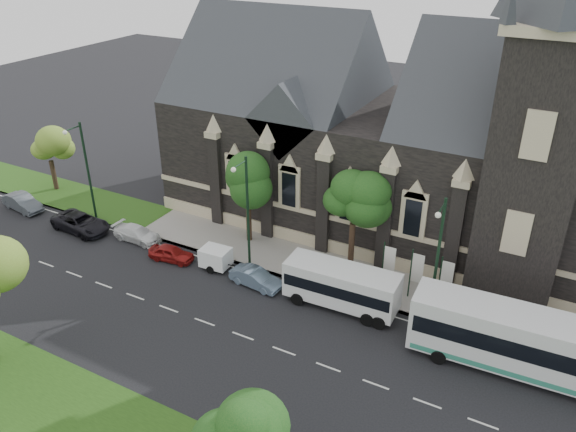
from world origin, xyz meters
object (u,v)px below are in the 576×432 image
Objects in this scene: tree_walk_right at (358,200)px; banner_flag_center at (415,270)px; tree_park_east at (244,421)px; street_lamp_far at (85,167)px; shuttle_bus at (342,285)px; car_far_grey at (22,202)px; street_lamp_mid at (246,207)px; car_far_black at (81,223)px; tour_coach at (531,344)px; car_far_red at (171,253)px; box_trailer at (216,257)px; banner_flag_left at (387,263)px; car_far_white at (137,234)px; tree_walk_left at (251,177)px; tree_walk_far at (51,146)px; sedan at (256,278)px; street_lamp_near at (437,256)px; banner_flag_right at (444,278)px.

tree_walk_right is 6.36m from banner_flag_center.
street_lamp_far is (-26.18, 16.42, 0.49)m from tree_park_east.
banner_flag_center is at bearing 35.07° from shuttle_bus.
street_lamp_far is 8.64m from car_far_grey.
banner_flag_center is (5.08, -1.71, -3.43)m from tree_walk_right.
street_lamp_mid is 16.29m from car_far_black.
car_far_grey is (-43.62, 0.47, -1.41)m from tour_coach.
street_lamp_far is 11.34m from car_far_red.
banner_flag_left is at bearing 11.53° from box_trailer.
street_lamp_far is at bearing 81.34° from car_far_white.
tree_walk_left reaches higher than car_far_black.
tree_walk_far is at bearing 158.50° from street_lamp_far.
tree_park_east is 1.74× the size of car_far_red.
tree_park_east is 1.57× the size of banner_flag_center.
tree_walk_far is 44.52m from tour_coach.
tree_park_east and tree_walk_far have the same top height.
tree_walk_left is at bearing -179.94° from tree_walk_right.
tree_walk_far is 19.16m from car_far_red.
car_far_grey is (-25.10, 0.32, 0.08)m from sedan.
box_trailer is at bearing -167.49° from banner_flag_center.
street_lamp_near reaches higher than box_trailer.
sedan is (-8.48, -3.77, -1.73)m from banner_flag_left.
car_far_black reaches higher than car_far_grey.
banner_flag_center is at bearing 131.93° from street_lamp_near.
banner_flag_right is (4.11, 18.32, -2.24)m from tree_park_east.
street_lamp_far is at bearing -165.74° from tree_walk_left.
car_far_white is at bearing -165.50° from tree_walk_right.
tour_coach is (44.16, -5.10, -2.47)m from tree_walk_far.
tree_walk_right is 1.75× the size of car_far_grey.
tree_walk_right reaches higher than car_far_red.
car_far_white is at bearing 174.35° from box_trailer.
street_lamp_near is 1.00× the size of street_lamp_far.
banner_flag_right is 20.53m from car_far_red.
tree_walk_far is at bearing 178.14° from banner_flag_center.
street_lamp_near is 2.25× the size of banner_flag_left.
car_far_red is (-3.99, -5.60, -5.12)m from tree_walk_left.
street_lamp_far reaches higher than banner_flag_left.
street_lamp_far reaches higher than banner_flag_center.
street_lamp_near is at bearing 0.00° from street_lamp_mid.
shuttle_bus is at bearing 173.35° from tour_coach.
tree_park_east is at bearing -32.10° from street_lamp_far.
tree_walk_right is 23.50m from street_lamp_far.
car_far_grey is at bearing -83.37° from tree_walk_far.
box_trailer reaches higher than sedan.
tree_walk_far is 1.57× the size of banner_flag_right.
banner_flag_left is 9.44m from sedan.
street_lamp_far is 2.50× the size of car_far_red.
street_lamp_far is (-16.00, 0.00, 0.00)m from street_lamp_mid.
banner_flag_left is at bearing 156.08° from tour_coach.
banner_flag_right is 1.11× the size of car_far_red.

